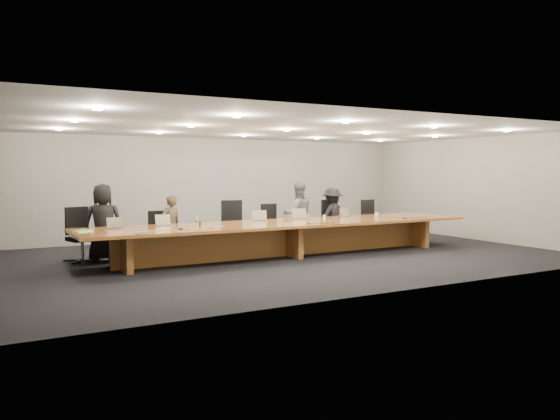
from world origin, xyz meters
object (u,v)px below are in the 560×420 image
Objects in this scene: laptop_e at (348,212)px; water_bottle at (197,222)px; person_b at (171,226)px; av_box at (141,233)px; chair_far_right at (374,220)px; mic_right at (404,218)px; conference_table at (287,232)px; chair_far_left at (82,234)px; chair_mid_left at (234,225)px; laptop_c at (260,216)px; chair_mid_right at (274,225)px; amber_mug at (200,224)px; person_d at (332,216)px; chair_right at (334,221)px; chair_left at (160,233)px; mic_left at (181,229)px; laptop_a at (115,223)px; paper_cup_near at (324,217)px; laptop_b at (165,220)px; person_a at (103,223)px; laptop_d at (300,214)px; paper_cup_far at (377,214)px; mic_center at (309,223)px; person_c at (298,214)px.

laptop_e is 1.65× the size of water_bottle.
person_b is 2.15m from av_box.
laptop_e is at bearing -158.80° from chair_far_right.
conference_table is at bearing 169.40° from mic_right.
chair_mid_left is at bearing -13.89° from chair_far_left.
water_bottle is (-1.61, -0.33, -0.03)m from laptop_c.
chair_mid_right reaches higher than amber_mug.
laptop_c is at bearing 164.14° from mic_right.
chair_right is at bearing -155.20° from person_d.
chair_mid_right is 2.69m from water_bottle.
chair_mid_right is 5.77× the size of water_bottle.
chair_left is 1.66m from mic_left.
laptop_a is 3.63× the size of paper_cup_near.
laptop_c reaches higher than av_box.
chair_far_left is 5.46m from paper_cup_near.
water_bottle is at bearing 172.80° from mic_right.
chair_far_left reaches higher than paper_cup_near.
laptop_b is (-0.36, -0.76, 0.20)m from person_b.
person_a is (-4.07, -0.07, 0.26)m from chair_mid_right.
chair_mid_right is at bearing 122.16° from laptop_d.
chair_mid_right is 0.68× the size of person_a.
chair_mid_right reaches higher than chair_left.
av_box is at bearing -130.47° from laptop_b.
laptop_b is 5.42m from paper_cup_far.
laptop_b is at bearing 170.43° from mic_right.
amber_mug is 0.82m from mic_left.
person_d is 13.92× the size of mic_center.
laptop_c reaches higher than laptop_b.
laptop_e is at bearing 150.53° from person_b.
mic_left is at bearing 60.84° from person_b.
paper_cup_far is (3.46, -1.04, 0.19)m from chair_mid_left.
chair_right is 4.24m from amber_mug.
mic_left is at bearing -171.64° from conference_table.
person_a is at bearing -173.65° from laptop_c.
chair_far_right is 6.09m from laptop_b.
person_a reaches higher than amber_mug.
person_c is at bearing -16.20° from chair_far_left.
chair_left is 0.90× the size of chair_far_right.
laptop_a is at bearing 22.53° from person_c.
person_d is at bearing -145.84° from chair_right.
chair_mid_left is at bearing 168.13° from person_b.
chair_mid_left reaches higher than chair_right.
mic_left is at bearing 178.23° from mic_right.
chair_far_right reaches higher than laptop_c.
chair_right is 3.69× the size of laptop_b.
laptop_d is (3.22, -0.01, 0.01)m from laptop_b.
mic_center is (-0.78, -1.77, -0.05)m from person_c.
person_a is 1.92m from mic_left.
av_box is (-6.19, -0.96, -0.03)m from paper_cup_far.
chair_far_left is 1.14× the size of chair_left.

